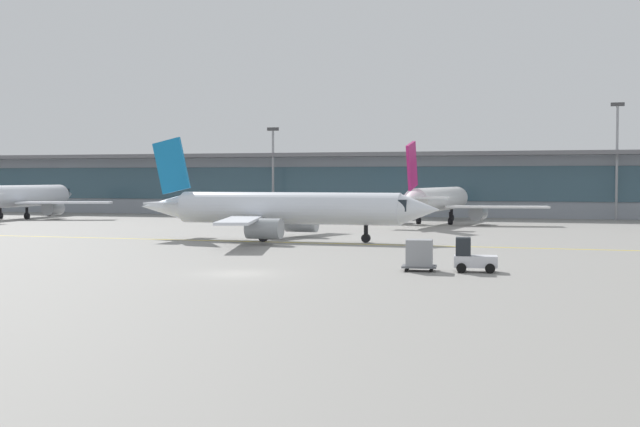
% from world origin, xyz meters
% --- Properties ---
extents(ground_plane, '(400.00, 400.00, 0.00)m').
position_xyz_m(ground_plane, '(0.00, 0.00, 0.00)').
color(ground_plane, gray).
extents(taxiway_centreline_stripe, '(109.99, 2.16, 0.01)m').
position_xyz_m(taxiway_centreline_stripe, '(-5.71, 24.54, 0.00)').
color(taxiway_centreline_stripe, yellow).
rests_on(taxiway_centreline_stripe, ground_plane).
extents(terminal_concourse, '(219.73, 11.00, 9.60)m').
position_xyz_m(terminal_concourse, '(0.00, 81.60, 4.92)').
color(terminal_concourse, '#8C939E').
rests_on(terminal_concourse, ground_plane).
extents(gate_airplane_0, '(28.86, 31.13, 10.31)m').
position_xyz_m(gate_airplane_0, '(-56.63, 57.15, 3.09)').
color(gate_airplane_0, silver).
rests_on(gate_airplane_0, ground_plane).
extents(gate_airplane_1, '(27.84, 30.08, 9.96)m').
position_xyz_m(gate_airplane_1, '(2.97, 59.55, 2.99)').
color(gate_airplane_1, white).
rests_on(gate_airplane_1, ground_plane).
extents(taxiing_regional_jet, '(29.08, 27.11, 9.65)m').
position_xyz_m(taxiing_regional_jet, '(-6.08, 26.54, 2.89)').
color(taxiing_regional_jet, silver).
rests_on(taxiing_regional_jet, ground_plane).
extents(baggage_tug, '(2.75, 1.88, 2.10)m').
position_xyz_m(baggage_tug, '(13.33, 4.95, 0.89)').
color(baggage_tug, silver).
rests_on(baggage_tug, ground_plane).
extents(cargo_dolly_lead, '(2.27, 1.83, 1.94)m').
position_xyz_m(cargo_dolly_lead, '(10.17, 4.58, 1.05)').
color(cargo_dolly_lead, '#595B60').
rests_on(cargo_dolly_lead, ground_plane).
extents(apron_light_mast_1, '(1.80, 0.36, 13.47)m').
position_xyz_m(apron_light_mast_1, '(-24.44, 75.01, 7.42)').
color(apron_light_mast_1, gray).
rests_on(apron_light_mast_1, ground_plane).
extents(apron_light_mast_2, '(1.80, 0.36, 16.05)m').
position_xyz_m(apron_light_mast_2, '(25.07, 75.66, 8.72)').
color(apron_light_mast_2, gray).
rests_on(apron_light_mast_2, ground_plane).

